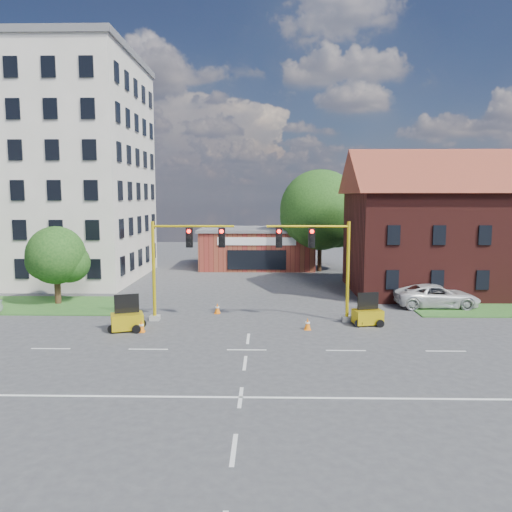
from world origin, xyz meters
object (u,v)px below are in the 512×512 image
trailer_east (368,315)px  pickup_white (437,296)px  signal_mast_west (180,258)px  trailer_west (127,320)px  signal_mast_east (321,259)px

trailer_east → pickup_white: 7.65m
signal_mast_west → pickup_white: (17.26, 4.09, -3.12)m
trailer_west → signal_mast_west: bearing=22.4°
signal_mast_west → signal_mast_east: (8.71, 0.00, 0.00)m
signal_mast_west → trailer_west: (-2.70, -2.45, -3.28)m
signal_mast_east → trailer_west: 12.12m
trailer_west → signal_mast_east: bearing=-7.7°
signal_mast_east → trailer_east: signal_mast_east is taller
signal_mast_east → trailer_east: (2.75, -0.87, -3.33)m
trailer_east → pickup_white: trailer_east is taller
signal_mast_east → pickup_white: (8.55, 4.09, -3.12)m
trailer_east → pickup_white: bearing=29.1°
trailer_west → pickup_white: (19.96, 6.54, 0.16)m
trailer_west → trailer_east: size_ratio=1.10×
signal_mast_east → pickup_white: size_ratio=1.08×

